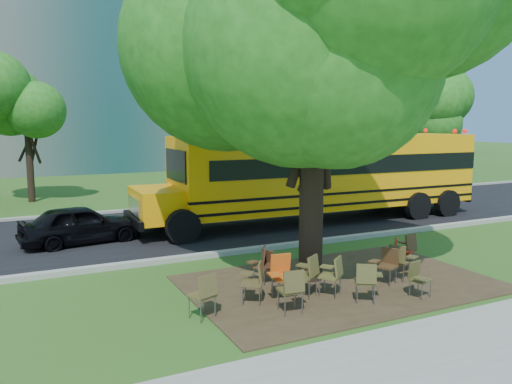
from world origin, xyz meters
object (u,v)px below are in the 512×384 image
school_bus (327,172)px  chair_7 (400,259)px  chair_1 (293,286)px  chair_11 (333,272)px  chair_9 (264,263)px  chair_5 (418,276)px  chair_10 (269,262)px  black_car (81,224)px  chair_2 (308,271)px  chair_8 (255,278)px  chair_6 (387,262)px  main_tree (314,56)px  chair_0 (205,291)px  chair_12 (400,250)px  chair_13 (407,247)px  chair_3 (282,272)px  chair_4 (367,278)px

school_bus → chair_7: bearing=-109.6°
chair_1 → chair_7: size_ratio=1.04×
chair_1 → chair_11: 1.38m
chair_9 → chair_5: bearing=-153.5°
chair_10 → black_car: bearing=-125.9°
chair_2 → chair_8: (-1.19, 0.15, -0.03)m
chair_6 → chair_10: size_ratio=0.97×
main_tree → chair_7: 5.09m
chair_0 → chair_12: chair_0 is taller
chair_1 → chair_12: size_ratio=1.14×
chair_12 → black_car: size_ratio=0.22×
chair_13 → school_bus: bearing=61.3°
chair_8 → school_bus: bearing=-10.0°
main_tree → black_car: 8.87m
chair_3 → chair_9: (0.15, 1.11, -0.11)m
chair_5 → chair_7: (0.44, 1.05, 0.07)m
chair_1 → chair_6: 2.95m
chair_2 → chair_8: bearing=140.2°
chair_0 → chair_13: 5.90m
chair_6 → chair_7: size_ratio=0.96×
chair_2 → chair_9: (-0.42, 1.25, -0.10)m
chair_11 → chair_5: bearing=-65.8°
black_car → chair_7: bearing=-147.5°
chair_1 → black_car: 8.40m
chair_1 → chair_11: size_ratio=1.03×
chair_4 → school_bus: bearing=95.0°
chair_3 → chair_13: chair_3 is taller
chair_8 → chair_2: bearing=-64.1°
chair_8 → chair_12: size_ratio=1.09×
chair_1 → chair_12: 4.23m
chair_3 → chair_5: 2.92m
chair_1 → chair_3: 0.86m
chair_0 → chair_6: chair_0 is taller
chair_9 → black_car: 6.78m
chair_2 → chair_13: size_ratio=1.02×
chair_7 → chair_8: 3.72m
chair_11 → chair_13: size_ratio=0.97×
chair_5 → chair_13: chair_13 is taller
main_tree → chair_13: 5.39m
school_bus → chair_0: (-7.53, -7.11, -1.34)m
main_tree → chair_11: bearing=-98.9°
main_tree → chair_6: main_tree is taller
chair_10 → black_car: black_car is taller
main_tree → chair_3: bearing=-145.6°
chair_5 → chair_7: chair_7 is taller
school_bus → chair_0: bearing=-135.7°
school_bus → chair_9: bearing=-133.3°
chair_7 → chair_10: bearing=-138.3°
chair_1 → chair_8: (-0.40, 0.85, -0.02)m
chair_5 → black_car: size_ratio=0.22×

